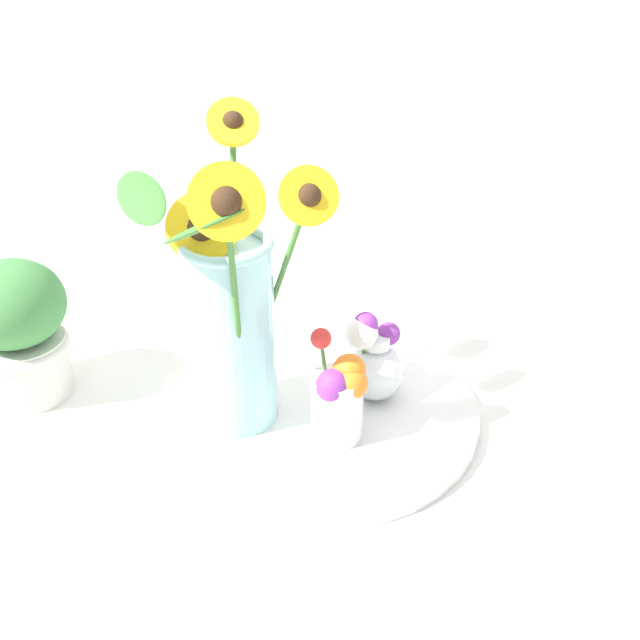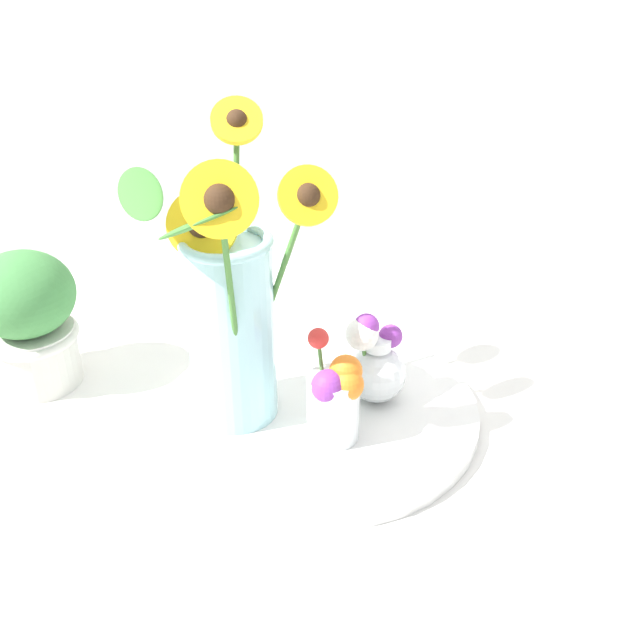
% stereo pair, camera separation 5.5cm
% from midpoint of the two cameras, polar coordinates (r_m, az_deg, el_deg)
% --- Properties ---
extents(ground_plane, '(6.00, 6.00, 0.00)m').
position_cam_midpoint_polar(ground_plane, '(0.94, 0.37, -10.64)').
color(ground_plane, silver).
extents(serving_tray, '(0.42, 0.42, 0.02)m').
position_cam_midpoint_polar(serving_tray, '(1.01, -1.57, -6.96)').
color(serving_tray, white).
rests_on(serving_tray, ground_plane).
extents(mason_jar_sunflowers, '(0.26, 0.22, 0.39)m').
position_cam_midpoint_polar(mason_jar_sunflowers, '(0.91, -8.52, 0.26)').
color(mason_jar_sunflowers, '#9ED1D6').
rests_on(mason_jar_sunflowers, serving_tray).
extents(vase_small_center, '(0.07, 0.07, 0.15)m').
position_cam_midpoint_polar(vase_small_center, '(0.91, -0.28, -5.81)').
color(vase_small_center, white).
rests_on(vase_small_center, serving_tray).
extents(vase_bulb_right, '(0.08, 0.08, 0.13)m').
position_cam_midpoint_polar(vase_bulb_right, '(0.99, 2.53, -3.19)').
color(vase_bulb_right, white).
rests_on(vase_bulb_right, serving_tray).
extents(potted_plant, '(0.14, 0.14, 0.20)m').
position_cam_midpoint_polar(potted_plant, '(1.09, -23.42, -0.53)').
color(potted_plant, beige).
rests_on(potted_plant, ground_plane).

